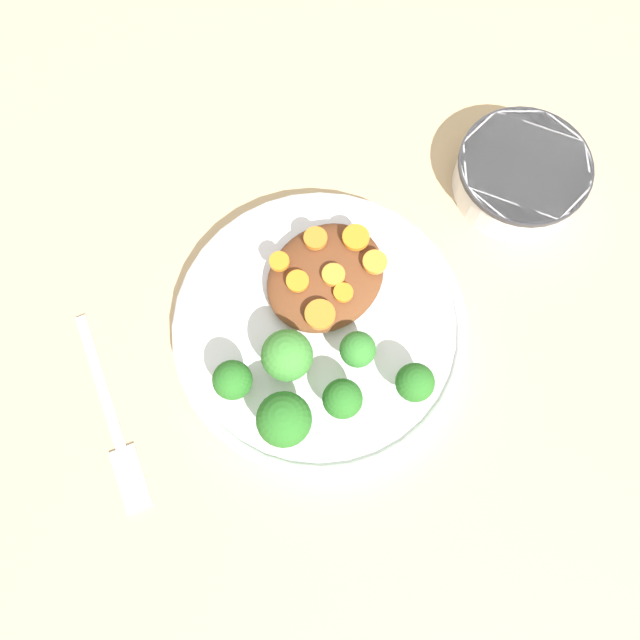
# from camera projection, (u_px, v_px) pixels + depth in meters

# --- Properties ---
(ground_plane) EXTENTS (4.00, 4.00, 0.00)m
(ground_plane) POSITION_uv_depth(u_px,v_px,m) (320.00, 331.00, 0.61)
(ground_plane) COLOR tan
(plate) EXTENTS (0.28, 0.28, 0.03)m
(plate) POSITION_uv_depth(u_px,v_px,m) (320.00, 327.00, 0.60)
(plate) COLOR white
(plate) RESTS_ON ground_plane
(dip_bowl) EXTENTS (0.13, 0.13, 0.05)m
(dip_bowl) POSITION_uv_depth(u_px,v_px,m) (521.00, 174.00, 0.63)
(dip_bowl) COLOR silver
(dip_bowl) RESTS_ON ground_plane
(stew_mound) EXTENTS (0.12, 0.10, 0.03)m
(stew_mound) POSITION_uv_depth(u_px,v_px,m) (325.00, 277.00, 0.59)
(stew_mound) COLOR brown
(stew_mound) RESTS_ON plate
(broccoli_floret_0) EXTENTS (0.03, 0.03, 0.05)m
(broccoli_floret_0) POSITION_uv_depth(u_px,v_px,m) (415.00, 383.00, 0.54)
(broccoli_floret_0) COLOR #7FA85B
(broccoli_floret_0) RESTS_ON plate
(broccoli_floret_1) EXTENTS (0.05, 0.05, 0.06)m
(broccoli_floret_1) POSITION_uv_depth(u_px,v_px,m) (284.00, 420.00, 0.53)
(broccoli_floret_1) COLOR #759E51
(broccoli_floret_1) RESTS_ON plate
(broccoli_floret_2) EXTENTS (0.04, 0.04, 0.05)m
(broccoli_floret_2) POSITION_uv_depth(u_px,v_px,m) (233.00, 381.00, 0.54)
(broccoli_floret_2) COLOR #759E51
(broccoli_floret_2) RESTS_ON plate
(broccoli_floret_3) EXTENTS (0.05, 0.05, 0.06)m
(broccoli_floret_3) POSITION_uv_depth(u_px,v_px,m) (287.00, 356.00, 0.55)
(broccoli_floret_3) COLOR #7FA85B
(broccoli_floret_3) RESTS_ON plate
(broccoli_floret_4) EXTENTS (0.04, 0.04, 0.05)m
(broccoli_floret_4) POSITION_uv_depth(u_px,v_px,m) (342.00, 399.00, 0.54)
(broccoli_floret_4) COLOR #7FA85B
(broccoli_floret_4) RESTS_ON plate
(broccoli_floret_5) EXTENTS (0.03, 0.03, 0.05)m
(broccoli_floret_5) POSITION_uv_depth(u_px,v_px,m) (357.00, 351.00, 0.55)
(broccoli_floret_5) COLOR #759E51
(broccoli_floret_5) RESTS_ON plate
(carrot_slice_0) EXTENTS (0.02, 0.02, 0.01)m
(carrot_slice_0) POSITION_uv_depth(u_px,v_px,m) (333.00, 275.00, 0.57)
(carrot_slice_0) COLOR orange
(carrot_slice_0) RESTS_ON stew_mound
(carrot_slice_1) EXTENTS (0.03, 0.03, 0.01)m
(carrot_slice_1) POSITION_uv_depth(u_px,v_px,m) (356.00, 237.00, 0.58)
(carrot_slice_1) COLOR orange
(carrot_slice_1) RESTS_ON stew_mound
(carrot_slice_2) EXTENTS (0.03, 0.03, 0.01)m
(carrot_slice_2) POSITION_uv_depth(u_px,v_px,m) (321.00, 312.00, 0.56)
(carrot_slice_2) COLOR orange
(carrot_slice_2) RESTS_ON stew_mound
(carrot_slice_3) EXTENTS (0.02, 0.02, 0.00)m
(carrot_slice_3) POSITION_uv_depth(u_px,v_px,m) (297.00, 281.00, 0.57)
(carrot_slice_3) COLOR orange
(carrot_slice_3) RESTS_ON stew_mound
(carrot_slice_4) EXTENTS (0.02, 0.02, 0.00)m
(carrot_slice_4) POSITION_uv_depth(u_px,v_px,m) (346.00, 295.00, 0.57)
(carrot_slice_4) COLOR orange
(carrot_slice_4) RESTS_ON stew_mound
(carrot_slice_5) EXTENTS (0.02, 0.02, 0.01)m
(carrot_slice_5) POSITION_uv_depth(u_px,v_px,m) (375.00, 263.00, 0.58)
(carrot_slice_5) COLOR orange
(carrot_slice_5) RESTS_ON stew_mound
(carrot_slice_6) EXTENTS (0.02, 0.02, 0.01)m
(carrot_slice_6) POSITION_uv_depth(u_px,v_px,m) (279.00, 261.00, 0.58)
(carrot_slice_6) COLOR orange
(carrot_slice_6) RESTS_ON stew_mound
(carrot_slice_7) EXTENTS (0.02, 0.02, 0.01)m
(carrot_slice_7) POSITION_uv_depth(u_px,v_px,m) (315.00, 238.00, 0.58)
(carrot_slice_7) COLOR orange
(carrot_slice_7) RESTS_ON stew_mound
(fork) EXTENTS (0.09, 0.19, 0.01)m
(fork) POSITION_uv_depth(u_px,v_px,m) (115.00, 429.00, 0.58)
(fork) COLOR #BABABA
(fork) RESTS_ON ground_plane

